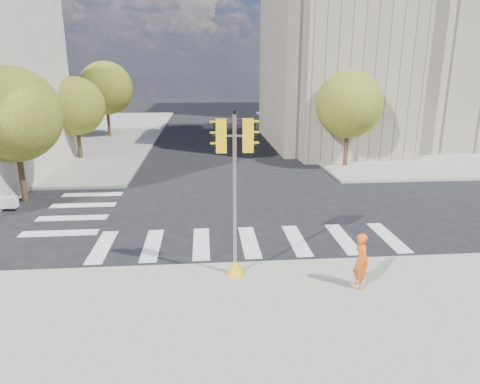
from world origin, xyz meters
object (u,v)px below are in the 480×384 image
at_px(lamp_near, 338,93).
at_px(photographer, 361,261).
at_px(traffic_signal, 235,208).
at_px(lamp_far, 297,85).

xyz_separation_m(lamp_near, photographer, (-5.30, -19.94, -3.60)).
relative_size(traffic_signal, photographer, 3.02).
distance_m(traffic_signal, photographer, 3.94).
relative_size(lamp_near, photographer, 4.89).
bearing_deg(lamp_near, lamp_far, 90.00).
bearing_deg(photographer, traffic_signal, 65.88).
xyz_separation_m(lamp_far, traffic_signal, (-8.85, -32.83, -2.29)).
bearing_deg(lamp_far, photographer, -98.88).
height_order(traffic_signal, photographer, traffic_signal).
xyz_separation_m(traffic_signal, photographer, (3.54, -1.11, -1.31)).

